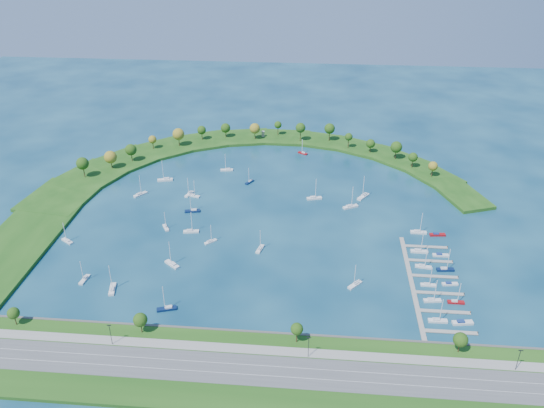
# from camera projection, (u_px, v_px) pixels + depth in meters

# --- Properties ---
(ground) EXTENTS (700.00, 700.00, 0.00)m
(ground) POSITION_uv_depth(u_px,v_px,m) (263.00, 214.00, 319.85)
(ground) COLOR #082B46
(ground) RESTS_ON ground
(south_shoreline) EXTENTS (420.00, 43.10, 11.60)m
(south_shoreline) POSITION_uv_depth(u_px,v_px,m) (231.00, 367.00, 212.10)
(south_shoreline) COLOR #194512
(south_shoreline) RESTS_ON ground
(breakwater) EXTENTS (286.74, 247.64, 2.00)m
(breakwater) POSITION_uv_depth(u_px,v_px,m) (202.00, 173.00, 365.46)
(breakwater) COLOR #194512
(breakwater) RESTS_ON ground
(breakwater_trees) EXTENTS (234.92, 92.91, 14.28)m
(breakwater_trees) POSITION_uv_depth(u_px,v_px,m) (244.00, 141.00, 390.03)
(breakwater_trees) COLOR #382314
(breakwater_trees) RESTS_ON breakwater
(harbor_tower) EXTENTS (2.60, 2.60, 4.46)m
(harbor_tower) POSITION_uv_depth(u_px,v_px,m) (263.00, 134.00, 419.88)
(harbor_tower) COLOR gray
(harbor_tower) RESTS_ON breakwater
(dock_system) EXTENTS (24.28, 82.00, 1.60)m
(dock_system) POSITION_uv_depth(u_px,v_px,m) (427.00, 284.00, 259.87)
(dock_system) COLOR gray
(dock_system) RESTS_ON ground
(moored_boat_0) EXTENTS (8.20, 10.06, 15.07)m
(moored_boat_0) POSITION_uv_depth(u_px,v_px,m) (363.00, 196.00, 337.05)
(moored_boat_0) COLOR silver
(moored_boat_0) RESTS_ON ground
(moored_boat_1) EXTENTS (9.69, 4.87, 13.72)m
(moored_boat_1) POSITION_uv_depth(u_px,v_px,m) (314.00, 198.00, 335.29)
(moored_boat_1) COLOR silver
(moored_boat_1) RESTS_ON ground
(moored_boat_2) EXTENTS (10.31, 5.10, 14.59)m
(moored_boat_2) POSITION_uv_depth(u_px,v_px,m) (165.00, 179.00, 357.71)
(moored_boat_2) COLOR silver
(moored_boat_2) RESTS_ON ground
(moored_boat_3) EXTENTS (7.83, 6.23, 11.64)m
(moored_boat_3) POSITION_uv_depth(u_px,v_px,m) (67.00, 241.00, 292.52)
(moored_boat_3) COLOR silver
(moored_boat_3) RESTS_ON ground
(moored_boat_4) EXTENTS (8.76, 3.64, 12.49)m
(moored_boat_4) POSITION_uv_depth(u_px,v_px,m) (227.00, 169.00, 371.31)
(moored_boat_4) COLOR silver
(moored_boat_4) RESTS_ON ground
(moored_boat_5) EXTENTS (4.43, 9.52, 13.51)m
(moored_boat_5) POSITION_uv_depth(u_px,v_px,m) (112.00, 289.00, 255.78)
(moored_boat_5) COLOR silver
(moored_boat_5) RESTS_ON ground
(moored_boat_6) EXTENTS (7.54, 5.66, 11.07)m
(moored_boat_6) POSITION_uv_depth(u_px,v_px,m) (303.00, 153.00, 396.41)
(moored_boat_6) COLOR maroon
(moored_boat_6) RESTS_ON ground
(moored_boat_7) EXTENTS (8.88, 3.75, 12.65)m
(moored_boat_7) POSITION_uv_depth(u_px,v_px,m) (191.00, 231.00, 301.19)
(moored_boat_7) COLOR silver
(moored_boat_7) RESTS_ON ground
(moored_boat_8) EXTENTS (4.78, 8.38, 11.88)m
(moored_boat_8) POSITION_uv_depth(u_px,v_px,m) (189.00, 193.00, 340.29)
(moored_boat_8) COLOR silver
(moored_boat_8) RESTS_ON ground
(moored_boat_9) EXTENTS (7.67, 8.69, 13.37)m
(moored_boat_9) POSITION_uv_depth(u_px,v_px,m) (140.00, 194.00, 339.66)
(moored_boat_9) COLOR silver
(moored_boat_9) RESTS_ON ground
(moored_boat_10) EXTENTS (9.18, 4.97, 13.00)m
(moored_boat_10) POSITION_uv_depth(u_px,v_px,m) (167.00, 308.00, 243.47)
(moored_boat_10) COLOR #0A1A3E
(moored_boat_10) RESTS_ON ground
(moored_boat_11) EXTENTS (8.85, 7.82, 13.62)m
(moored_boat_11) POSITION_uv_depth(u_px,v_px,m) (172.00, 264.00, 273.46)
(moored_boat_11) COLOR silver
(moored_boat_11) RESTS_ON ground
(moored_boat_12) EXTENTS (9.61, 6.92, 13.97)m
(moored_boat_12) POSITION_uv_depth(u_px,v_px,m) (350.00, 206.00, 325.72)
(moored_boat_12) COLOR silver
(moored_boat_12) RESTS_ON ground
(moored_boat_13) EXTENTS (5.51, 7.27, 10.69)m
(moored_boat_13) POSITION_uv_depth(u_px,v_px,m) (250.00, 181.00, 355.14)
(moored_boat_13) COLOR #0A1A3E
(moored_boat_13) RESTS_ON ground
(moored_boat_14) EXTENTS (7.35, 7.85, 12.36)m
(moored_boat_14) POSITION_uv_depth(u_px,v_px,m) (355.00, 284.00, 258.88)
(moored_boat_14) COLOR silver
(moored_boat_14) RESTS_ON ground
(moored_boat_15) EXTENTS (7.90, 4.05, 11.18)m
(moored_boat_15) POSITION_uv_depth(u_px,v_px,m) (194.00, 195.00, 338.17)
(moored_boat_15) COLOR silver
(moored_boat_15) RESTS_ON ground
(moored_boat_16) EXTENTS (9.32, 4.13, 13.25)m
(moored_boat_16) POSITION_uv_depth(u_px,v_px,m) (193.00, 210.00, 321.29)
(moored_boat_16) COLOR #0A1A3E
(moored_boat_16) RESTS_ON ground
(moored_boat_17) EXTENTS (3.04, 8.01, 11.50)m
(moored_boat_17) POSITION_uv_depth(u_px,v_px,m) (84.00, 279.00, 262.60)
(moored_boat_17) COLOR silver
(moored_boat_17) RESTS_ON ground
(moored_boat_18) EXTENTS (5.41, 7.52, 10.93)m
(moored_boat_18) POSITION_uv_depth(u_px,v_px,m) (166.00, 227.00, 304.86)
(moored_boat_18) COLOR silver
(moored_boat_18) RESTS_ON ground
(moored_boat_19) EXTENTS (4.15, 8.29, 11.73)m
(moored_boat_19) POSITION_uv_depth(u_px,v_px,m) (260.00, 248.00, 285.79)
(moored_boat_19) COLOR silver
(moored_boat_19) RESTS_ON ground
(moored_boat_20) EXTENTS (6.61, 6.42, 10.58)m
(moored_boat_20) POSITION_uv_depth(u_px,v_px,m) (211.00, 241.00, 292.12)
(moored_boat_20) COLOR silver
(moored_boat_20) RESTS_ON ground
(docked_boat_0) EXTENTS (8.36, 2.57, 12.19)m
(docked_boat_0) POSITION_uv_depth(u_px,v_px,m) (438.00, 320.00, 236.46)
(docked_boat_0) COLOR silver
(docked_boat_0) RESTS_ON ground
(docked_boat_1) EXTENTS (9.36, 3.89, 1.85)m
(docked_boat_1) POSITION_uv_depth(u_px,v_px,m) (462.00, 323.00, 235.42)
(docked_boat_1) COLOR silver
(docked_boat_1) RESTS_ON ground
(docked_boat_2) EXTENTS (8.26, 3.20, 11.83)m
(docked_boat_2) POSITION_uv_depth(u_px,v_px,m) (432.00, 300.00, 248.62)
(docked_boat_2) COLOR silver
(docked_boat_2) RESTS_ON ground
(docked_boat_3) EXTENTS (7.59, 2.14, 11.15)m
(docked_boat_3) POSITION_uv_depth(u_px,v_px,m) (456.00, 301.00, 247.62)
(docked_boat_3) COLOR maroon
(docked_boat_3) RESTS_ON ground
(docked_boat_4) EXTENTS (7.28, 2.22, 10.62)m
(docked_boat_4) POSITION_uv_depth(u_px,v_px,m) (428.00, 284.00, 258.86)
(docked_boat_4) COLOR silver
(docked_boat_4) RESTS_ON ground
(docked_boat_5) EXTENTS (7.80, 3.05, 1.55)m
(docked_boat_5) POSITION_uv_depth(u_px,v_px,m) (450.00, 284.00, 259.64)
(docked_boat_5) COLOR silver
(docked_boat_5) RESTS_ON ground
(docked_boat_6) EXTENTS (8.29, 3.33, 11.84)m
(docked_boat_6) POSITION_uv_depth(u_px,v_px,m) (423.00, 266.00, 271.88)
(docked_boat_6) COLOR silver
(docked_boat_6) RESTS_ON ground
(docked_boat_7) EXTENTS (8.84, 3.29, 12.70)m
(docked_boat_7) POSITION_uv_depth(u_px,v_px,m) (445.00, 269.00, 269.68)
(docked_boat_7) COLOR #0A1A3E
(docked_boat_7) RESTS_ON ground
(docked_boat_8) EXTENTS (9.01, 2.74, 13.15)m
(docked_boat_8) POSITION_uv_depth(u_px,v_px,m) (419.00, 251.00, 283.82)
(docked_boat_8) COLOR silver
(docked_boat_8) RESTS_ON ground
(docked_boat_9) EXTENTS (8.25, 2.47, 1.67)m
(docked_boat_9) POSITION_uv_depth(u_px,v_px,m) (440.00, 255.00, 280.94)
(docked_boat_9) COLOR silver
(docked_boat_9) RESTS_ON ground
(docked_boat_10) EXTENTS (8.87, 2.74, 12.92)m
(docked_boat_10) POSITION_uv_depth(u_px,v_px,m) (418.00, 232.00, 300.43)
(docked_boat_10) COLOR silver
(docked_boat_10) RESTS_ON ground
(docked_boat_11) EXTENTS (8.76, 3.23, 1.75)m
(docked_boat_11) POSITION_uv_depth(u_px,v_px,m) (437.00, 235.00, 298.41)
(docked_boat_11) COLOR maroon
(docked_boat_11) RESTS_ON ground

